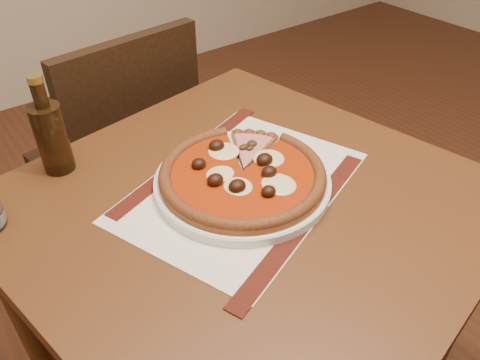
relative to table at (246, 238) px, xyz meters
The scene contains 7 objects.
table is the anchor object (origin of this frame).
chair_far 0.66m from the table, 87.49° to the left, with size 0.46×0.46×0.88m.
placemat 0.11m from the table, 64.76° to the left, with size 0.45×0.32×0.00m, color silver.
plate 0.12m from the table, 64.76° to the left, with size 0.33×0.33×0.02m, color white.
pizza 0.14m from the table, 65.04° to the left, with size 0.31×0.31×0.04m.
ham_slice 0.19m from the table, 48.97° to the left, with size 0.13×0.13×0.02m.
bottle 0.42m from the table, 128.52° to the left, with size 0.06×0.06×0.20m.
Camera 1 is at (-1.11, 0.35, 1.30)m, focal length 35.00 mm.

